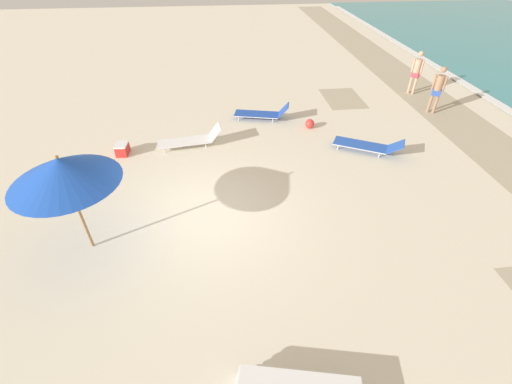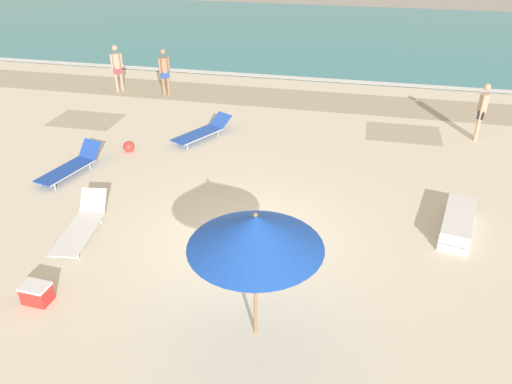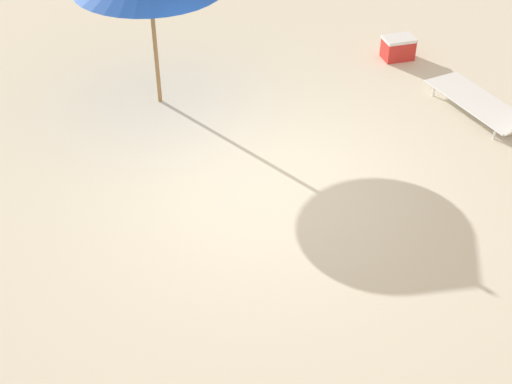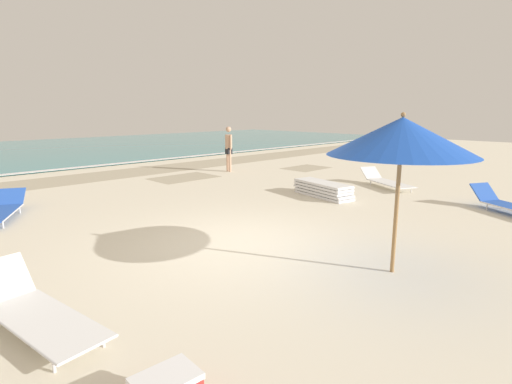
% 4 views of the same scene
% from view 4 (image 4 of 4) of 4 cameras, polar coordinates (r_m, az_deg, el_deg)
% --- Properties ---
extents(ground_plane, '(60.00, 60.00, 0.16)m').
position_cam_4_polar(ground_plane, '(7.32, -2.07, -8.14)').
color(ground_plane, beige).
extents(beach_umbrella, '(2.09, 2.09, 2.37)m').
position_cam_4_polar(beach_umbrella, '(6.03, 20.09, 7.40)').
color(beach_umbrella, '#9E7547').
rests_on(beach_umbrella, ground_plane).
extents(lounger_stack, '(0.99, 1.98, 0.41)m').
position_cam_4_polar(lounger_stack, '(11.40, 9.53, 0.40)').
color(lounger_stack, white).
rests_on(lounger_stack, ground_plane).
extents(sun_lounger_under_umbrella, '(1.53, 2.15, 0.50)m').
position_cam_4_polar(sun_lounger_under_umbrella, '(10.62, -32.60, -2.11)').
color(sun_lounger_under_umbrella, blue).
rests_on(sun_lounger_under_umbrella, ground_plane).
extents(sun_lounger_beside_umbrella, '(1.50, 2.08, 0.56)m').
position_cam_4_polar(sun_lounger_beside_umbrella, '(11.13, 32.60, -1.52)').
color(sun_lounger_beside_umbrella, blue).
rests_on(sun_lounger_beside_umbrella, ground_plane).
extents(sun_lounger_near_water_left, '(1.55, 2.21, 0.52)m').
position_cam_4_polar(sun_lounger_near_water_left, '(13.21, 18.06, 1.54)').
color(sun_lounger_near_water_left, white).
rests_on(sun_lounger_near_water_left, ground_plane).
extents(sun_lounger_near_water_right, '(0.88, 2.12, 0.61)m').
position_cam_4_polar(sun_lounger_near_water_right, '(5.19, -28.96, -14.70)').
color(sun_lounger_near_water_right, white).
rests_on(sun_lounger_near_water_right, ground_plane).
extents(beachgoer_strolling_adult, '(0.27, 0.44, 1.76)m').
position_cam_4_polar(beachgoer_strolling_adult, '(15.79, -3.93, 6.55)').
color(beachgoer_strolling_adult, tan).
rests_on(beachgoer_strolling_adult, ground_plane).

